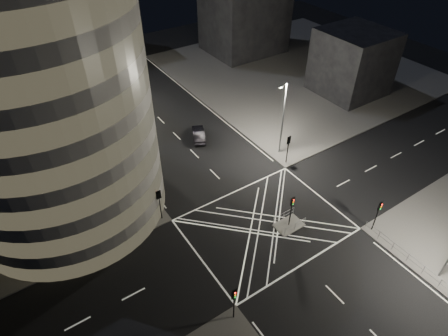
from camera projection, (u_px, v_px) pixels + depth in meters
ground at (265, 225)px, 39.88m from camera, size 120.00×120.00×0.00m
sidewalk_far_right at (297, 69)px, 69.62m from camera, size 42.00×42.00×0.15m
central_island at (289, 225)px, 39.73m from camera, size 3.00×2.00×0.15m
building_right_far at (244, 12)px, 71.90m from camera, size 14.00×12.00×15.00m
building_right_near at (352, 62)px, 59.75m from camera, size 10.00×10.00×10.00m
building_far_end at (58, 7)px, 69.81m from camera, size 18.00×8.00×18.00m
tree_a at (133, 182)px, 38.28m from camera, size 4.26×4.26×6.90m
tree_b at (112, 153)px, 42.15m from camera, size 4.55×4.55×7.05m
tree_c at (93, 123)px, 45.55m from camera, size 4.72×4.72×7.89m
tree_d at (79, 107)px, 49.84m from camera, size 4.48×4.48×7.07m
tree_e at (67, 89)px, 53.70m from camera, size 4.22×4.22×6.93m
traffic_signal_fl at (159, 200)px, 38.65m from camera, size 0.55×0.22×4.00m
traffic_signal_nl at (234, 299)px, 29.89m from camera, size 0.55×0.22×4.00m
traffic_signal_fr at (288, 145)px, 46.18m from camera, size 0.55×0.22×4.00m
traffic_signal_nr at (378, 211)px, 37.42m from camera, size 0.55×0.22×4.00m
traffic_signal_island at (292, 206)px, 37.92m from camera, size 0.55×0.22×4.00m
street_lamp_left_near at (130, 156)px, 40.06m from camera, size 1.25×0.25×10.00m
street_lamp_left_far at (79, 90)px, 51.65m from camera, size 1.25×0.25×10.00m
street_lamp_right_far at (283, 117)px, 46.20m from camera, size 1.25×0.25×10.00m
railing_near_right at (415, 264)px, 35.16m from camera, size 0.06×11.70×1.10m
railing_island_south at (295, 226)px, 38.75m from camera, size 2.80×0.06×1.10m
railing_island_north at (284, 216)px, 39.91m from camera, size 2.80×0.06×1.10m
sedan at (199, 134)px, 51.81m from camera, size 3.28×4.73×1.48m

